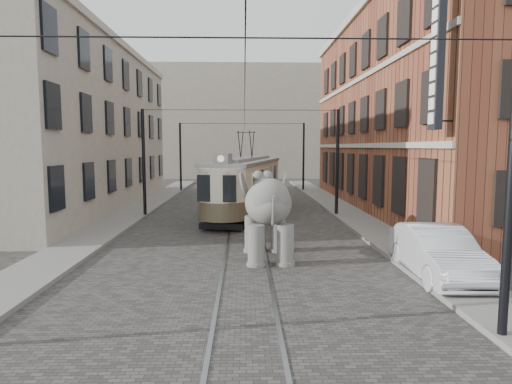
{
  "coord_description": "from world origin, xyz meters",
  "views": [
    {
      "loc": [
        -0.02,
        -18.36,
        3.93
      ],
      "look_at": [
        0.45,
        -0.75,
        2.1
      ],
      "focal_mm": 30.61,
      "sensor_mm": 36.0,
      "label": 1
    }
  ],
  "objects": [
    {
      "name": "brick_building",
      "position": [
        11.0,
        9.0,
        6.0
      ],
      "size": [
        8.0,
        26.0,
        12.0
      ],
      "primitive_type": "cube",
      "color": "brown",
      "rests_on": "ground"
    },
    {
      "name": "sidewalk_right",
      "position": [
        6.0,
        0.0,
        0.07
      ],
      "size": [
        2.0,
        60.0,
        0.15
      ],
      "primitive_type": "cube",
      "color": "slate",
      "rests_on": "ground"
    },
    {
      "name": "stucco_building",
      "position": [
        -11.0,
        10.0,
        5.0
      ],
      "size": [
        7.0,
        24.0,
        10.0
      ],
      "primitive_type": "cube",
      "color": "gray",
      "rests_on": "ground"
    },
    {
      "name": "tram",
      "position": [
        0.1,
        7.53,
        2.42
      ],
      "size": [
        4.95,
        12.43,
        4.83
      ],
      "primitive_type": null,
      "rotation": [
        0.0,
        0.0,
        -0.21
      ],
      "color": "beige",
      "rests_on": "ground"
    },
    {
      "name": "tram_rails",
      "position": [
        0.0,
        0.0,
        0.01
      ],
      "size": [
        1.54,
        80.0,
        0.02
      ],
      "primitive_type": null,
      "color": "slate",
      "rests_on": "ground"
    },
    {
      "name": "catenary",
      "position": [
        -0.2,
        5.0,
        3.0
      ],
      "size": [
        11.0,
        30.2,
        6.0
      ],
      "primitive_type": null,
      "color": "black",
      "rests_on": "ground"
    },
    {
      "name": "ground",
      "position": [
        0.0,
        0.0,
        0.0
      ],
      "size": [
        120.0,
        120.0,
        0.0
      ],
      "primitive_type": "plane",
      "color": "#494744"
    },
    {
      "name": "sidewalk_left",
      "position": [
        -6.5,
        0.0,
        0.07
      ],
      "size": [
        2.0,
        60.0,
        0.15
      ],
      "primitive_type": "cube",
      "color": "slate",
      "rests_on": "ground"
    },
    {
      "name": "parked_car",
      "position": [
        5.79,
        -5.64,
        0.77
      ],
      "size": [
        1.82,
        4.75,
        1.55
      ],
      "primitive_type": "imported",
      "rotation": [
        0.0,
        0.0,
        -0.04
      ],
      "color": "silver",
      "rests_on": "ground"
    },
    {
      "name": "distant_block",
      "position": [
        0.0,
        40.0,
        7.0
      ],
      "size": [
        28.0,
        10.0,
        14.0
      ],
      "primitive_type": "cube",
      "color": "gray",
      "rests_on": "ground"
    },
    {
      "name": "elephant",
      "position": [
        0.8,
        -3.23,
        1.52
      ],
      "size": [
        2.99,
        5.09,
        3.04
      ],
      "primitive_type": null,
      "rotation": [
        0.0,
        0.0,
        0.05
      ],
      "color": "#62605B",
      "rests_on": "ground"
    }
  ]
}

